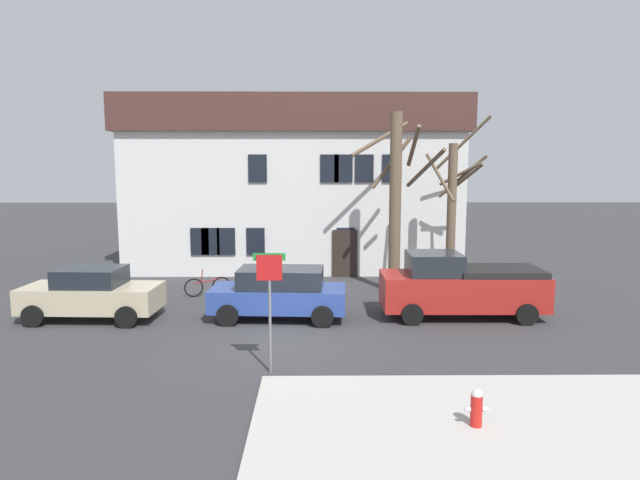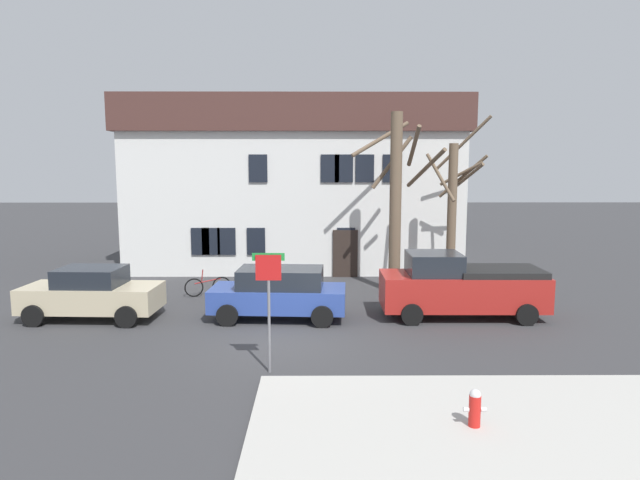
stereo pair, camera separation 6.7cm
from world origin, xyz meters
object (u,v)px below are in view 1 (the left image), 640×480
object	(u,v)px
car_blue_wagon	(279,292)
tree_bare_near	(396,196)
tree_bare_mid	(453,207)
bicycle_leaning	(208,286)
pickup_truck_red	(461,286)
car_beige_sedan	(92,294)
street_sign_pole	(270,290)
fire_hydrant	(476,407)
building_main	(296,182)

from	to	relation	value
car_blue_wagon	tree_bare_near	bearing A→B (deg)	42.34
tree_bare_near	tree_bare_mid	bearing A→B (deg)	13.87
tree_bare_mid	tree_bare_near	bearing A→B (deg)	-166.13
tree_bare_mid	bicycle_leaning	xyz separation A→B (m)	(-9.56, -1.29, -2.91)
tree_bare_mid	pickup_truck_red	xyz separation A→B (m)	(-0.74, -4.29, -2.25)
car_beige_sedan	bicycle_leaning	bearing A→B (deg)	46.14
car_beige_sedan	pickup_truck_red	bearing A→B (deg)	1.02
pickup_truck_red	street_sign_pole	size ratio (longest dim) A/B	1.82
fire_hydrant	street_sign_pole	size ratio (longest dim) A/B	0.25
bicycle_leaning	street_sign_pole	bearing A→B (deg)	-69.16
car_blue_wagon	tree_bare_mid	bearing A→B (deg)	34.07
pickup_truck_red	tree_bare_near	bearing A→B (deg)	113.46
pickup_truck_red	street_sign_pole	world-z (taller)	street_sign_pole
car_blue_wagon	bicycle_leaning	size ratio (longest dim) A/B	2.62
tree_bare_near	street_sign_pole	world-z (taller)	tree_bare_near
car_beige_sedan	bicycle_leaning	xyz separation A→B (m)	(3.08, 3.21, -0.48)
bicycle_leaning	tree_bare_near	bearing A→B (deg)	5.65
car_blue_wagon	fire_hydrant	distance (m)	8.78
building_main	bicycle_leaning	world-z (taller)	building_main
fire_hydrant	car_blue_wagon	bearing A→B (deg)	118.09
tree_bare_near	tree_bare_mid	xyz separation A→B (m)	(2.35, 0.58, -0.48)
bicycle_leaning	tree_bare_mid	bearing A→B (deg)	7.70
tree_bare_mid	pickup_truck_red	world-z (taller)	tree_bare_mid
tree_bare_near	car_blue_wagon	xyz separation A→B (m)	(-4.29, -3.91, -2.89)
car_blue_wagon	bicycle_leaning	distance (m)	4.36
street_sign_pole	bicycle_leaning	xyz separation A→B (m)	(-3.01, 7.90, -1.65)
building_main	fire_hydrant	world-z (taller)	building_main
car_beige_sedan	bicycle_leaning	world-z (taller)	car_beige_sedan
building_main	tree_bare_mid	size ratio (longest dim) A/B	2.30
building_main	pickup_truck_red	xyz separation A→B (m)	(5.74, -11.14, -3.05)
tree_bare_near	street_sign_pole	distance (m)	9.74
bicycle_leaning	building_main	bearing A→B (deg)	69.24
tree_bare_near	car_blue_wagon	bearing A→B (deg)	-137.66
car_blue_wagon	pickup_truck_red	size ratio (longest dim) A/B	0.84
car_blue_wagon	fire_hydrant	size ratio (longest dim) A/B	6.17
tree_bare_near	tree_bare_mid	distance (m)	2.46
tree_bare_near	fire_hydrant	world-z (taller)	tree_bare_near
car_blue_wagon	street_sign_pole	xyz separation A→B (m)	(0.08, -4.70, 1.15)
street_sign_pole	pickup_truck_red	bearing A→B (deg)	40.10
building_main	tree_bare_mid	bearing A→B (deg)	-46.61
car_blue_wagon	pickup_truck_red	distance (m)	5.91
pickup_truck_red	bicycle_leaning	world-z (taller)	pickup_truck_red
tree_bare_mid	car_blue_wagon	bearing A→B (deg)	-145.93
tree_bare_near	fire_hydrant	size ratio (longest dim) A/B	9.71
car_blue_wagon	fire_hydrant	xyz separation A→B (m)	(4.13, -7.74, -0.38)
tree_bare_near	car_beige_sedan	size ratio (longest dim) A/B	1.60
building_main	bicycle_leaning	bearing A→B (deg)	-110.76
car_blue_wagon	pickup_truck_red	world-z (taller)	pickup_truck_red
tree_bare_mid	car_blue_wagon	xyz separation A→B (m)	(-6.64, -4.49, -2.41)
building_main	car_beige_sedan	bearing A→B (deg)	-118.53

